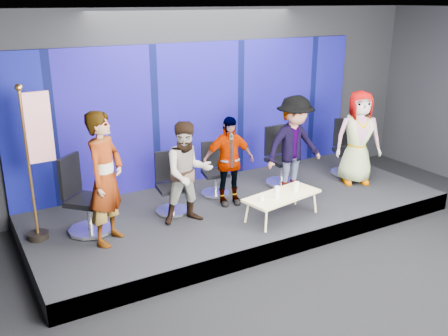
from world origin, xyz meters
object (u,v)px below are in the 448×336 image
(panelist_a, at_px, (106,179))
(coffee_table, at_px, (282,196))
(panelist_c, at_px, (228,161))
(panelist_b, at_px, (188,173))
(mug_a, at_px, (262,198))
(mug_c, at_px, (277,189))
(panelist_e, at_px, (358,138))
(mug_b, at_px, (277,195))
(mug_d, at_px, (296,188))
(mug_e, at_px, (297,185))
(flag_stand, at_px, (37,159))
(chair_b, at_px, (171,193))
(chair_c, at_px, (215,178))
(panelist_d, at_px, (294,146))
(chair_e, at_px, (346,156))
(chair_d, at_px, (280,165))
(chair_a, at_px, (85,208))

(panelist_a, bearing_deg, coffee_table, -55.74)
(panelist_c, height_order, coffee_table, panelist_c)
(panelist_b, height_order, mug_a, panelist_b)
(panelist_c, height_order, mug_c, panelist_c)
(panelist_e, height_order, mug_b, panelist_e)
(panelist_c, height_order, mug_d, panelist_c)
(mug_e, distance_m, flag_stand, 4.02)
(chair_b, xyz_separation_m, chair_c, (1.00, 0.34, -0.02))
(panelist_b, distance_m, panelist_c, 0.97)
(panelist_b, bearing_deg, panelist_d, 12.97)
(chair_c, relative_size, mug_a, 10.68)
(panelist_d, height_order, coffee_table, panelist_d)
(panelist_a, bearing_deg, panelist_e, -42.84)
(chair_e, distance_m, coffee_table, 2.62)
(mug_b, bearing_deg, panelist_b, 150.29)
(panelist_c, bearing_deg, panelist_b, -147.96)
(panelist_d, bearing_deg, chair_d, 78.81)
(chair_a, xyz_separation_m, coffee_table, (2.85, -1.03, -0.03))
(chair_a, bearing_deg, panelist_b, -59.40)
(mug_a, bearing_deg, mug_b, -8.54)
(panelist_e, bearing_deg, flag_stand, -159.91)
(chair_c, xyz_separation_m, panelist_d, (1.25, -0.64, 0.58))
(chair_d, relative_size, coffee_table, 0.81)
(mug_c, bearing_deg, panelist_e, 13.12)
(chair_d, bearing_deg, flag_stand, -179.83)
(chair_b, bearing_deg, chair_d, 12.77)
(chair_c, height_order, panelist_e, panelist_e)
(panelist_b, height_order, flag_stand, flag_stand)
(chair_b, distance_m, panelist_e, 3.69)
(mug_c, xyz_separation_m, mug_d, (0.29, -0.11, 0.00))
(chair_b, distance_m, panelist_d, 2.33)
(chair_a, relative_size, mug_b, 13.77)
(panelist_c, relative_size, flag_stand, 0.67)
(chair_a, height_order, mug_a, chair_a)
(panelist_a, height_order, flag_stand, flag_stand)
(panelist_c, height_order, chair_e, panelist_c)
(mug_d, bearing_deg, flag_stand, 162.85)
(panelist_e, bearing_deg, coffee_table, -138.41)
(flag_stand, bearing_deg, panelist_c, -8.31)
(panelist_b, xyz_separation_m, panelist_c, (0.91, 0.33, -0.04))
(chair_c, relative_size, panelist_d, 0.53)
(mug_a, bearing_deg, coffee_table, 4.95)
(chair_d, relative_size, mug_a, 12.43)
(chair_a, distance_m, chair_c, 2.45)
(chair_a, height_order, panelist_c, panelist_c)
(panelist_a, height_order, panelist_c, panelist_a)
(panelist_c, distance_m, mug_d, 1.21)
(chair_b, distance_m, mug_c, 1.73)
(panelist_d, bearing_deg, panelist_e, -8.20)
(panelist_c, bearing_deg, mug_a, -76.31)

